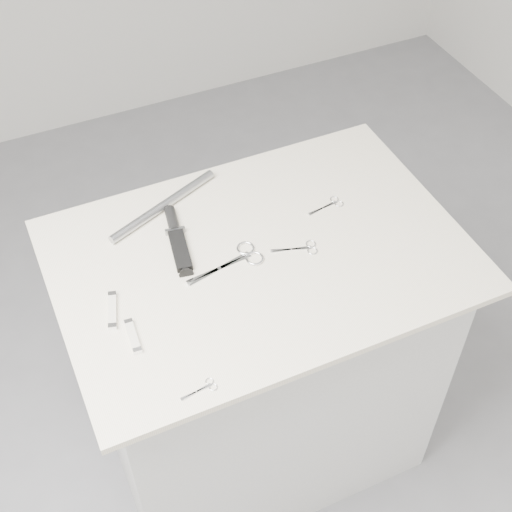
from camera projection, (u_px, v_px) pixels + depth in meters
name	position (u px, v px, depth m)	size (l,w,h in m)	color
ground	(259.00, 441.00, 2.41)	(4.00, 4.00, 0.01)	gray
plinth	(260.00, 364.00, 2.08)	(0.90, 0.60, 0.90)	beige
display_board	(260.00, 256.00, 1.74)	(1.00, 0.70, 0.02)	beige
large_shears	(239.00, 259.00, 1.72)	(0.20, 0.09, 0.01)	silver
embroidery_scissors_a	(302.00, 248.00, 1.74)	(0.11, 0.06, 0.00)	silver
embroidery_scissors_b	(330.00, 205.00, 1.85)	(0.10, 0.04, 0.00)	silver
tiny_scissors	(203.00, 388.00, 1.47)	(0.08, 0.03, 0.00)	silver
sheathed_knife	(176.00, 236.00, 1.76)	(0.07, 0.22, 0.03)	black
pocket_knife_a	(112.00, 310.00, 1.61)	(0.05, 0.11, 0.01)	beige
pocket_knife_b	(133.00, 336.00, 1.56)	(0.03, 0.09, 0.01)	beige
metal_rail	(163.00, 205.00, 1.83)	(0.02, 0.02, 0.34)	gray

